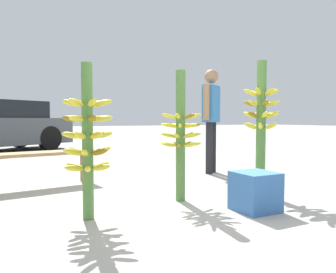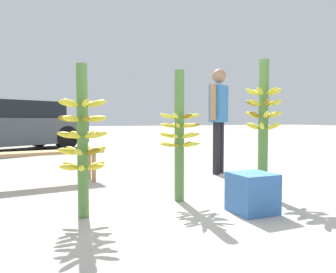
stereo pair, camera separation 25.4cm
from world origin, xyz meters
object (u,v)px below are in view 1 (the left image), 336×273
(banana_stalk_left, at_px, (88,138))
(vendor_person, at_px, (211,111))
(banana_stalk_center, at_px, (181,134))
(banana_stalk_right, at_px, (261,122))
(market_bench, at_px, (38,158))
(produce_crate, at_px, (255,191))

(banana_stalk_left, distance_m, vendor_person, 2.82)
(banana_stalk_left, bearing_deg, banana_stalk_center, 11.19)
(banana_stalk_center, xyz_separation_m, vendor_person, (1.31, 1.35, 0.29))
(banana_stalk_right, bearing_deg, banana_stalk_left, -179.07)
(banana_stalk_center, height_order, banana_stalk_right, banana_stalk_right)
(market_bench, bearing_deg, banana_stalk_right, -42.90)
(banana_stalk_right, bearing_deg, produce_crate, -136.35)
(banana_stalk_center, relative_size, banana_stalk_right, 0.90)
(banana_stalk_left, distance_m, banana_stalk_center, 1.04)
(banana_stalk_right, bearing_deg, banana_stalk_center, 169.83)
(banana_stalk_left, height_order, banana_stalk_center, banana_stalk_center)
(banana_stalk_center, bearing_deg, produce_crate, -56.50)
(banana_stalk_center, distance_m, produce_crate, 0.95)
(banana_stalk_center, bearing_deg, market_bench, 131.32)
(market_bench, bearing_deg, banana_stalk_left, -88.26)
(banana_stalk_left, relative_size, banana_stalk_right, 0.88)
(banana_stalk_left, bearing_deg, banana_stalk_right, 0.93)
(market_bench, xyz_separation_m, produce_crate, (1.71, -2.11, -0.19))
(banana_stalk_right, distance_m, market_bench, 2.79)
(banana_stalk_center, height_order, market_bench, banana_stalk_center)
(produce_crate, bearing_deg, banana_stalk_center, 123.50)
(vendor_person, bearing_deg, banana_stalk_center, -173.20)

